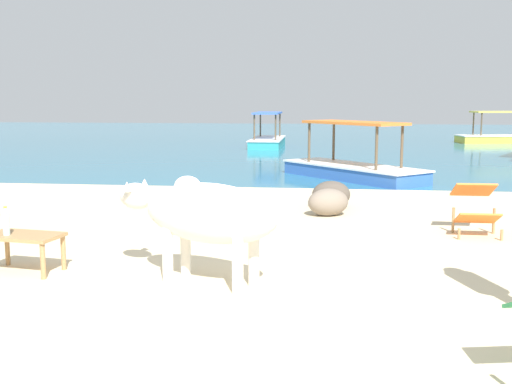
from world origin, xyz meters
TOP-DOWN VIEW (x-y plane):
  - sand_beach at (0.00, 0.00)m, footprint 18.00×14.00m
  - water_surface at (0.00, 22.00)m, footprint 60.00×36.00m
  - cow at (-0.22, 0.42)m, footprint 1.82×1.05m
  - low_bench_table at (-2.15, 0.57)m, footprint 0.82×0.55m
  - bottle at (-2.29, 0.50)m, footprint 0.07×0.07m
  - deck_chair_near at (2.84, 3.02)m, footprint 0.56×0.77m
  - shore_rock_large at (0.96, 4.77)m, footprint 0.68×0.53m
  - shore_rock_medium at (0.92, 4.10)m, footprint 0.76×0.67m
  - boat_blue at (1.42, 8.83)m, footprint 3.32×3.49m
  - boat_yellow at (7.84, 21.36)m, footprint 3.83×1.86m
  - boat_teal at (-1.50, 18.18)m, footprint 1.21×3.69m

SIDE VIEW (x-z plane):
  - water_surface at x=0.00m, z-range -0.01..0.01m
  - sand_beach at x=0.00m, z-range 0.00..0.04m
  - shore_rock_medium at x=0.92m, z-range 0.04..0.46m
  - shore_rock_large at x=0.96m, z-range 0.04..0.49m
  - boat_blue at x=1.42m, z-range -0.35..0.94m
  - boat_yellow at x=7.84m, z-range -0.35..0.94m
  - boat_teal at x=-1.50m, z-range -0.35..0.94m
  - low_bench_table at x=-2.15m, z-range 0.17..0.57m
  - deck_chair_near at x=2.84m, z-range 0.08..0.77m
  - bottle at x=-2.29m, z-range 0.41..0.70m
  - cow at x=-0.22m, z-range 0.20..1.24m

